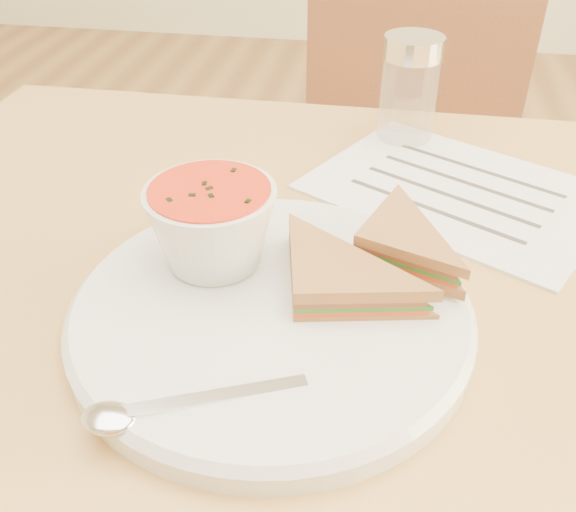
% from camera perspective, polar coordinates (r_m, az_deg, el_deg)
% --- Properties ---
extents(chair_far, '(0.46, 0.46, 0.94)m').
position_cam_1_polar(chair_far, '(1.20, 9.07, 4.73)').
color(chair_far, brown).
rests_on(chair_far, floor).
extents(plate, '(0.38, 0.38, 0.02)m').
position_cam_1_polar(plate, '(0.50, -1.53, -5.13)').
color(plate, silver).
rests_on(plate, dining_table).
extents(soup_bowl, '(0.12, 0.12, 0.07)m').
position_cam_1_polar(soup_bowl, '(0.52, -6.72, 2.33)').
color(soup_bowl, silver).
rests_on(soup_bowl, plate).
extents(sandwich_half_a, '(0.13, 0.13, 0.03)m').
position_cam_1_polar(sandwich_half_a, '(0.46, 0.47, -4.96)').
color(sandwich_half_a, '#AA623C').
rests_on(sandwich_half_a, plate).
extents(sandwich_half_b, '(0.12, 0.12, 0.03)m').
position_cam_1_polar(sandwich_half_b, '(0.51, 5.77, 0.51)').
color(sandwich_half_b, '#AA623C').
rests_on(sandwich_half_b, plate).
extents(spoon, '(0.18, 0.11, 0.01)m').
position_cam_1_polar(spoon, '(0.42, -8.45, -12.70)').
color(spoon, silver).
rests_on(spoon, plate).
extents(paper_menu, '(0.35, 0.32, 0.00)m').
position_cam_1_polar(paper_menu, '(0.69, 14.78, 5.69)').
color(paper_menu, white).
rests_on(paper_menu, dining_table).
extents(condiment_shaker, '(0.07, 0.07, 0.12)m').
position_cam_1_polar(condiment_shaker, '(0.77, 10.71, 14.34)').
color(condiment_shaker, silver).
rests_on(condiment_shaker, dining_table).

